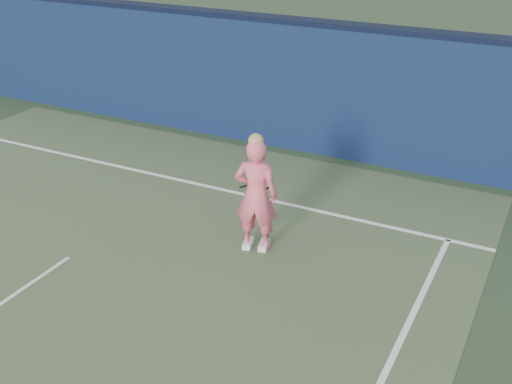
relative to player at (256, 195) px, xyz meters
The scene contains 5 objects.
ground 3.50m from the player, 132.37° to the right, with size 80.00×80.00×0.00m, color #2A3B24.
backstop_wall 4.62m from the player, 119.73° to the left, with size 24.00×0.40×2.50m, color #0D1B3C.
wall_cap 4.90m from the player, 119.73° to the left, with size 24.00×0.42×0.10m, color black.
player is the anchor object (origin of this frame).
racket 0.48m from the player, 105.30° to the left, with size 0.46×0.30×0.27m.
Camera 1 is at (6.02, -4.87, 4.90)m, focal length 45.00 mm.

